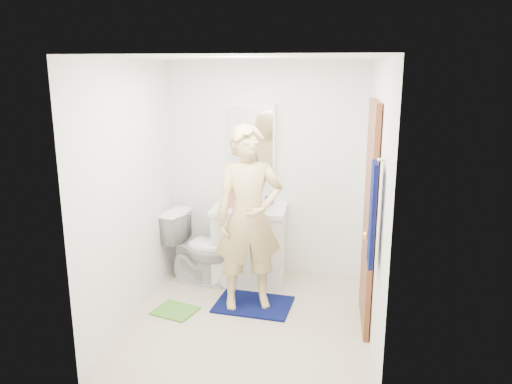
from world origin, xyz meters
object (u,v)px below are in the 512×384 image
(toilet, at_px, (201,247))
(man, at_px, (249,218))
(soap_dispenser, at_px, (231,198))
(toothbrush_cup, at_px, (269,201))
(vanity_cabinet, at_px, (250,246))
(medicine_cabinet, at_px, (253,136))
(towel, at_px, (372,215))

(toilet, height_order, man, man)
(soap_dispenser, distance_m, toothbrush_cup, 0.44)
(soap_dispenser, bearing_deg, toothbrush_cup, 23.46)
(vanity_cabinet, relative_size, soap_dispenser, 3.79)
(vanity_cabinet, bearing_deg, man, -81.25)
(medicine_cabinet, distance_m, toilet, 1.35)
(vanity_cabinet, bearing_deg, toilet, -167.55)
(medicine_cabinet, bearing_deg, man, -83.48)
(towel, xyz_separation_m, toothbrush_cup, (-0.98, 1.62, -0.36))
(towel, distance_m, man, 1.40)
(medicine_cabinet, height_order, toothbrush_cup, medicine_cabinet)
(toothbrush_cup, bearing_deg, soap_dispenser, -156.54)
(toilet, distance_m, toothbrush_cup, 0.91)
(man, bearing_deg, toothbrush_cup, 64.52)
(medicine_cabinet, xyz_separation_m, toothbrush_cup, (0.20, -0.09, -0.71))
(towel, height_order, soap_dispenser, towel)
(toilet, xyz_separation_m, toothbrush_cup, (0.72, 0.25, 0.49))
(towel, xyz_separation_m, toilet, (-1.70, 1.37, -0.85))
(soap_dispenser, height_order, man, man)
(vanity_cabinet, height_order, man, man)
(towel, bearing_deg, soap_dispenser, 133.49)
(soap_dispenser, bearing_deg, medicine_cabinet, 52.53)
(vanity_cabinet, bearing_deg, medicine_cabinet, 90.00)
(toilet, relative_size, soap_dispenser, 3.79)
(vanity_cabinet, distance_m, medicine_cabinet, 1.22)
(toilet, bearing_deg, man, -118.47)
(towel, relative_size, toilet, 1.00)
(soap_dispenser, height_order, toothbrush_cup, soap_dispenser)
(vanity_cabinet, xyz_separation_m, toilet, (-0.52, -0.11, -0.00))
(vanity_cabinet, height_order, towel, towel)
(medicine_cabinet, distance_m, man, 1.11)
(towel, bearing_deg, toothbrush_cup, 121.13)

